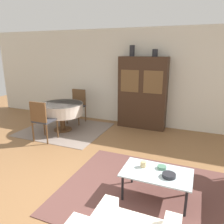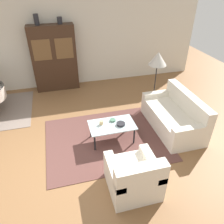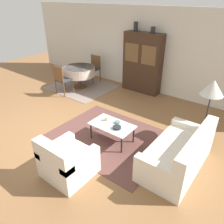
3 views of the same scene
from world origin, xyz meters
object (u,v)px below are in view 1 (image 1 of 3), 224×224
Objects in this scene: vase_short at (155,53)px; vase_tall at (132,51)px; cup at (143,164)px; dining_chair_near at (42,118)px; coffee_table at (157,175)px; bowl_small at (162,167)px; display_cabinet at (142,93)px; dining_table at (62,109)px; bowl at (169,175)px; dining_chair_far at (77,104)px.

vase_tall is at bearing 180.00° from vase_short.
cup is 0.49× the size of vase_short.
vase_tall is (-1.11, 2.89, 1.62)m from cup.
coffee_table is at bearing -20.42° from dining_chair_near.
vase_tall is at bearing 49.92° from dining_chair_near.
coffee_table is 5.33× the size of vase_short.
display_cabinet is at bearing 110.39° from bowl_small.
dining_table is 2.84m from vase_short.
vase_short is (-0.50, 2.89, 1.57)m from cup.
bowl is (1.18, -3.02, -0.53)m from display_cabinet.
dining_table is at bearing 90.00° from dining_chair_near.
bowl is at bearing 138.60° from dining_chair_far.
cup is 0.31× the size of vase_tall.
dining_chair_near is 1.58m from dining_chair_far.
dining_chair_far is at bearing 137.53° from coffee_table.
cup reaches higher than bowl.
dining_chair_far is at bearing -171.14° from display_cabinet.
display_cabinet is at bearing 105.20° from cup.
vase_short is at bearing 40.56° from dining_chair_near.
vase_short reaches higher than dining_chair_far.
cup is 0.69× the size of bowl_small.
coffee_table is 3.18m from display_cabinet.
coffee_table is 0.24m from cup.
cup is 0.42m from bowl.
display_cabinet is at bearing -179.82° from vase_short.
display_cabinet reaches higher than bowl_small.
dining_table is 1.17× the size of dining_chair_far.
bowl is (0.39, -0.13, -0.02)m from cup.
bowl_small is at bearing -17.86° from dining_chair_near.
dining_chair_far is at bearing -172.26° from vase_short.
dining_chair_far is 4.11m from bowl.
display_cabinet is 1.97m from dining_chair_far.
coffee_table is at bearing -17.98° from cup.
vase_short is at bearing -172.26° from dining_chair_far.
dining_chair_near is (-2.91, 1.08, 0.19)m from coffee_table.
coffee_table is 3.44× the size of vase_tall.
dining_table reaches higher than bowl.
dining_chair_far is at bearing 90.00° from dining_chair_near.
dining_table is (-2.91, 1.87, 0.21)m from coffee_table.
vase_tall reaches higher than cup.
display_cabinet reaches higher than dining_chair_far.
dining_chair_far reaches higher than dining_table.
dining_chair_far is 10.86× the size of cup.
vase_tall reaches higher than dining_chair_far.
dining_chair_far is 3.89m from bowl_small.
dining_chair_far is 5.26× the size of bowl.
coffee_table is 3.94m from dining_chair_far.
dining_chair_near reaches higher than bowl.
coffee_table is 3.11m from dining_chair_near.
cup is at bearing -20.61° from dining_chair_near.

